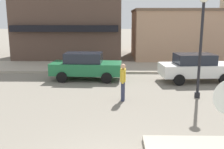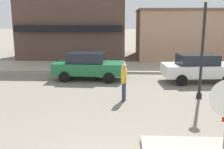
{
  "view_description": "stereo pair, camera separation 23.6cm",
  "coord_description": "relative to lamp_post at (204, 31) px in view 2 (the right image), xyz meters",
  "views": [
    {
      "loc": [
        0.06,
        -4.76,
        3.51
      ],
      "look_at": [
        -0.12,
        4.5,
        1.5
      ],
      "focal_mm": 42.0,
      "sensor_mm": 36.0,
      "label": 1
    },
    {
      "loc": [
        0.29,
        -4.75,
        3.51
      ],
      "look_at": [
        -0.12,
        4.5,
        1.5
      ],
      "focal_mm": 42.0,
      "sensor_mm": 36.0,
      "label": 2
    }
  ],
  "objects": [
    {
      "name": "kerb_far",
      "position": [
        -3.67,
        6.99,
        -2.88
      ],
      "size": [
        80.0,
        4.0,
        0.15
      ],
      "primitive_type": "cube",
      "color": "#A89E8C",
      "rests_on": "ground"
    },
    {
      "name": "lamp_post",
      "position": [
        0.0,
        0.0,
        0.0
      ],
      "size": [
        0.36,
        0.36,
        4.54
      ],
      "color": "black",
      "rests_on": "ground"
    },
    {
      "name": "parked_car_nearest",
      "position": [
        -5.41,
        3.43,
        -2.15
      ],
      "size": [
        4.08,
        2.02,
        1.56
      ],
      "color": "#1E6B3D",
      "rests_on": "ground"
    },
    {
      "name": "parked_car_second",
      "position": [
        0.79,
        3.08,
        -2.15
      ],
      "size": [
        4.14,
        2.16,
        1.56
      ],
      "color": "white",
      "rests_on": "ground"
    },
    {
      "name": "pedestrian_crossing_near",
      "position": [
        -3.35,
        -0.49,
        -2.09
      ],
      "size": [
        0.25,
        0.56,
        1.61
      ],
      "color": "#2D334C",
      "rests_on": "ground"
    },
    {
      "name": "building_corner_shop",
      "position": [
        -7.68,
        13.03,
        0.84
      ],
      "size": [
        9.02,
        8.57,
        7.6
      ],
      "color": "brown",
      "rests_on": "ground"
    },
    {
      "name": "building_storefront_left_near",
      "position": [
        1.49,
        12.18,
        -0.85
      ],
      "size": [
        7.42,
        7.34,
        4.22
      ],
      "color": "tan",
      "rests_on": "ground"
    }
  ]
}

